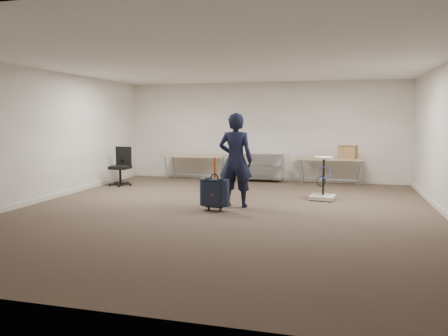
# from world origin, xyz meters

# --- Properties ---
(ground) EXTENTS (9.00, 9.00, 0.00)m
(ground) POSITION_xyz_m (0.00, 0.00, 0.00)
(ground) COLOR #443429
(ground) RESTS_ON ground
(room_shell) EXTENTS (8.00, 9.00, 9.00)m
(room_shell) POSITION_xyz_m (0.00, 1.38, 0.05)
(room_shell) COLOR beige
(room_shell) RESTS_ON ground
(folding_table_left) EXTENTS (1.80, 0.75, 0.73)m
(folding_table_left) POSITION_xyz_m (-1.90, 3.95, 0.68)
(folding_table_left) COLOR #918059
(folding_table_left) RESTS_ON ground
(folding_table_right) EXTENTS (1.80, 0.75, 0.73)m
(folding_table_right) POSITION_xyz_m (1.90, 3.95, 0.68)
(folding_table_right) COLOR #918059
(folding_table_right) RESTS_ON ground
(wire_shelf) EXTENTS (1.22, 0.47, 0.80)m
(wire_shelf) POSITION_xyz_m (0.00, 4.20, 0.44)
(wire_shelf) COLOR #B8BABF
(wire_shelf) RESTS_ON ground
(person) EXTENTS (0.69, 0.46, 1.88)m
(person) POSITION_xyz_m (0.12, 0.53, 0.94)
(person) COLOR black
(person) RESTS_ON ground
(suitcase) EXTENTS (0.39, 0.24, 1.03)m
(suitcase) POSITION_xyz_m (-0.17, 0.02, 0.35)
(suitcase) COLOR black
(suitcase) RESTS_ON ground
(office_chair) EXTENTS (0.62, 0.62, 1.02)m
(office_chair) POSITION_xyz_m (-3.48, 2.52, 0.31)
(office_chair) COLOR black
(office_chair) RESTS_ON ground
(equipment_cart) EXTENTS (0.58, 0.58, 0.94)m
(equipment_cart) POSITION_xyz_m (1.80, 1.73, 0.25)
(equipment_cart) COLOR #EDEACC
(equipment_cart) RESTS_ON ground
(cardboard_box) EXTENTS (0.51, 0.44, 0.33)m
(cardboard_box) POSITION_xyz_m (2.34, 3.98, 0.90)
(cardboard_box) COLOR #996B47
(cardboard_box) RESTS_ON folding_table_right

